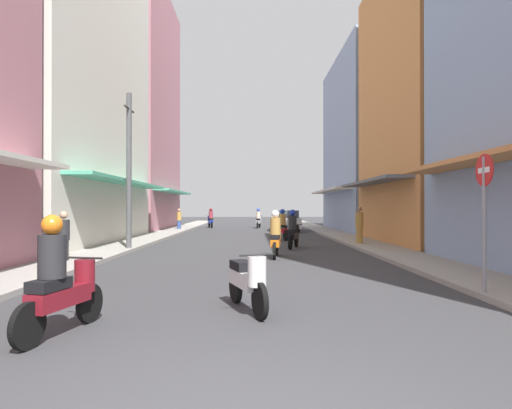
{
  "coord_description": "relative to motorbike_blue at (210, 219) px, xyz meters",
  "views": [
    {
      "loc": [
        0.15,
        -3.06,
        1.67
      ],
      "look_at": [
        0.38,
        19.57,
        1.81
      ],
      "focal_mm": 30.94,
      "sensor_mm": 36.0,
      "label": 1
    }
  ],
  "objects": [
    {
      "name": "motorbike_black",
      "position": [
        5.03,
        -17.97,
        0.0
      ],
      "size": [
        0.71,
        1.76,
        1.58
      ],
      "color": "black",
      "rests_on": "ground"
    },
    {
      "name": "motorbike_silver",
      "position": [
        3.9,
        -0.64,
        0.0
      ],
      "size": [
        0.58,
        1.8,
        1.58
      ],
      "color": "black",
      "rests_on": "ground"
    },
    {
      "name": "parked_car",
      "position": [
        5.71,
        -5.25,
        0.04
      ],
      "size": [
        1.78,
        4.11,
        1.45
      ],
      "color": "silver",
      "rests_on": "ground"
    },
    {
      "name": "building_left_mid",
      "position": [
        -5.88,
        -15.68,
        7.63
      ],
      "size": [
        7.05,
        12.9,
        16.68
      ],
      "color": "silver",
      "rests_on": "ground"
    },
    {
      "name": "pedestrian_far",
      "position": [
        -2.15,
        -22.95,
        0.07
      ],
      "size": [
        0.34,
        0.34,
        1.55
      ],
      "color": "#262628",
      "rests_on": "ground"
    },
    {
      "name": "motorbike_white",
      "position": [
        3.27,
        -28.77,
        -0.2
      ],
      "size": [
        0.75,
        1.74,
        0.96
      ],
      "color": "black",
      "rests_on": "ground"
    },
    {
      "name": "pedestrian_crossing",
      "position": [
        8.0,
        -16.87,
        0.15
      ],
      "size": [
        0.34,
        0.34,
        1.7
      ],
      "color": "#BF8C3F",
      "rests_on": "ground"
    },
    {
      "name": "motorbike_red",
      "position": [
        4.84,
        -13.58,
        0.0
      ],
      "size": [
        0.73,
        1.75,
        1.58
      ],
      "color": "black",
      "rests_on": "ground"
    },
    {
      "name": "motorbike_orange",
      "position": [
        4.13,
        -21.27,
        0.0
      ],
      "size": [
        0.55,
        1.81,
        1.58
      ],
      "color": "black",
      "rests_on": "ground"
    },
    {
      "name": "motorbike_blue",
      "position": [
        0.0,
        0.0,
        0.0
      ],
      "size": [
        0.68,
        1.77,
        1.58
      ],
      "color": "black",
      "rests_on": "ground"
    },
    {
      "name": "building_right_far",
      "position": [
        12.24,
        -5.36,
        5.32
      ],
      "size": [
        7.05,
        11.29,
        12.05
      ],
      "color": "#8CA5CC",
      "rests_on": "ground"
    },
    {
      "name": "street_sign_no_entry",
      "position": [
        7.6,
        -27.82,
        1.01
      ],
      "size": [
        0.07,
        0.6,
        2.65
      ],
      "color": "gray",
      "rests_on": "ground"
    },
    {
      "name": "ground_plane",
      "position": [
        3.18,
        -12.92,
        -0.7
      ],
      "size": [
        104.99,
        104.99,
        0.0
      ],
      "primitive_type": "plane",
      "color": "#38383A"
    },
    {
      "name": "pedestrian_foreground",
      "position": [
        -1.87,
        -4.2,
        0.08
      ],
      "size": [
        0.34,
        0.34,
        1.58
      ],
      "color": "#334C8C",
      "rests_on": "ground"
    },
    {
      "name": "sidewalk_right",
      "position": [
        8.35,
        -12.92,
        -0.64
      ],
      "size": [
        1.79,
        55.72,
        0.12
      ],
      "primitive_type": "cube",
      "color": "#9E9991",
      "rests_on": "ground"
    },
    {
      "name": "motorbike_maroon",
      "position": [
        0.84,
        -30.07,
        0.0
      ],
      "size": [
        0.64,
        1.78,
        1.58
      ],
      "color": "black",
      "rests_on": "ground"
    },
    {
      "name": "building_left_far",
      "position": [
        -5.88,
        -3.1,
        8.1
      ],
      "size": [
        7.05,
        11.13,
        17.62
      ],
      "color": "#B7727F",
      "rests_on": "ground"
    },
    {
      "name": "building_right_mid",
      "position": [
        12.24,
        -16.07,
        5.65
      ],
      "size": [
        7.05,
        8.84,
        12.72
      ],
      "color": "#D88C4C",
      "rests_on": "ground"
    },
    {
      "name": "utility_pole",
      "position": [
        -1.34,
        -19.03,
        2.38
      ],
      "size": [
        0.2,
        1.2,
        6.02
      ],
      "color": "#4C4C4F",
      "rests_on": "ground"
    },
    {
      "name": "sidewalk_left",
      "position": [
        -1.98,
        -12.92,
        -0.64
      ],
      "size": [
        1.79,
        55.72,
        0.12
      ],
      "primitive_type": "cube",
      "color": "#9E9991",
      "rests_on": "ground"
    }
  ]
}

